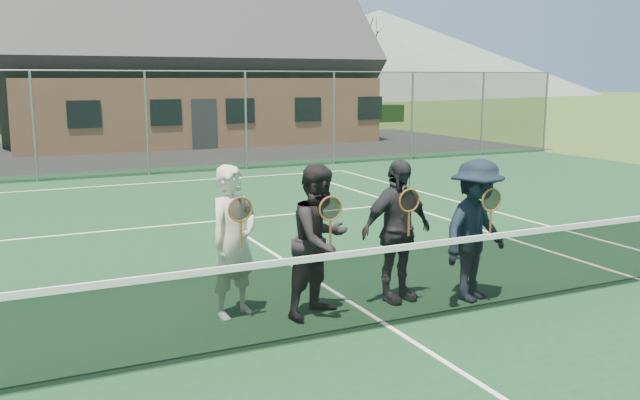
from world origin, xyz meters
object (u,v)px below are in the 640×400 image
at_px(clubhouse, 188,51).
at_px(tennis_net, 390,283).
at_px(player_c, 397,231).
at_px(player_d, 476,230).
at_px(player_b, 320,240).
at_px(player_a, 234,241).

bearing_deg(clubhouse, tennis_net, -99.46).
xyz_separation_m(player_c, player_d, (0.91, -0.40, -0.00)).
distance_m(tennis_net, player_d, 1.57).
relative_size(clubhouse, player_b, 8.67).
bearing_deg(player_c, tennis_net, -125.90).
relative_size(tennis_net, clubhouse, 0.75).
relative_size(tennis_net, player_a, 6.49).
height_order(tennis_net, clubhouse, clubhouse).
bearing_deg(player_b, clubhouse, 79.02).
bearing_deg(tennis_net, clubhouse, 80.54).
height_order(tennis_net, player_d, player_d).
height_order(player_a, player_b, same).
bearing_deg(tennis_net, player_b, 125.40).
distance_m(clubhouse, player_a, 23.73).
relative_size(tennis_net, player_b, 6.49).
bearing_deg(player_c, clubhouse, 81.59).
height_order(clubhouse, player_c, clubhouse).
xyz_separation_m(tennis_net, player_a, (-1.45, 1.11, 0.38)).
height_order(player_a, player_c, same).
xyz_separation_m(player_b, player_c, (1.08, 0.06, 0.00)).
bearing_deg(tennis_net, player_d, 14.51).
xyz_separation_m(tennis_net, player_d, (1.48, 0.38, 0.38)).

